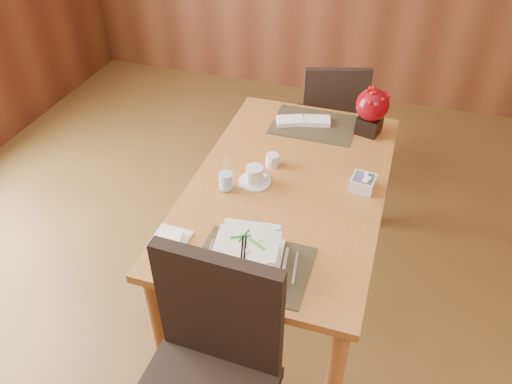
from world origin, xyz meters
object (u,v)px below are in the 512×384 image
(dining_table, at_px, (287,199))
(berry_decor, at_px, (372,109))
(creamer_jug, at_px, (272,160))
(near_chair, at_px, (208,371))
(water_glass, at_px, (226,175))
(soup_setting, at_px, (247,253))
(far_chair, at_px, (331,117))
(coffee_cup, at_px, (255,176))
(bread_plate, at_px, (170,240))
(sugar_caddy, at_px, (363,183))

(dining_table, relative_size, berry_decor, 5.82)
(creamer_jug, distance_m, near_chair, 1.08)
(water_glass, bearing_deg, soup_setting, -59.74)
(creamer_jug, xyz_separation_m, near_chair, (0.07, -1.06, -0.19))
(creamer_jug, height_order, far_chair, far_chair)
(coffee_cup, relative_size, near_chair, 0.15)
(soup_setting, distance_m, bread_plate, 0.35)
(dining_table, relative_size, creamer_jug, 17.97)
(water_glass, relative_size, sugar_caddy, 1.55)
(bread_plate, height_order, near_chair, near_chair)
(soup_setting, bearing_deg, berry_decor, 66.46)
(berry_decor, height_order, far_chair, berry_decor)
(bread_plate, bearing_deg, creamer_jug, 68.29)
(creamer_jug, distance_m, far_chair, 1.00)
(coffee_cup, bearing_deg, water_glass, -142.25)
(coffee_cup, bearing_deg, berry_decor, 53.27)
(creamer_jug, bearing_deg, berry_decor, 34.23)
(coffee_cup, height_order, water_glass, water_glass)
(dining_table, relative_size, far_chair, 1.66)
(soup_setting, xyz_separation_m, coffee_cup, (-0.13, 0.50, -0.02))
(water_glass, relative_size, near_chair, 0.16)
(dining_table, distance_m, soup_setting, 0.56)
(bread_plate, xyz_separation_m, near_chair, (0.33, -0.42, -0.16))
(sugar_caddy, bearing_deg, creamer_jug, 173.37)
(bread_plate, distance_m, near_chair, 0.56)
(sugar_caddy, bearing_deg, berry_decor, 94.62)
(soup_setting, distance_m, near_chair, 0.46)
(sugar_caddy, relative_size, far_chair, 0.12)
(berry_decor, bearing_deg, soup_setting, -106.38)
(sugar_caddy, bearing_deg, coffee_cup, -167.67)
(water_glass, distance_m, sugar_caddy, 0.64)
(creamer_jug, bearing_deg, water_glass, -134.28)
(creamer_jug, xyz_separation_m, far_chair, (0.14, 0.95, -0.27))
(bread_plate, bearing_deg, water_glass, 75.15)
(sugar_caddy, bearing_deg, bread_plate, -140.38)
(soup_setting, distance_m, berry_decor, 1.16)
(bread_plate, xyz_separation_m, far_chair, (0.39, 1.59, -0.24))
(dining_table, distance_m, bread_plate, 0.65)
(dining_table, xyz_separation_m, bread_plate, (-0.37, -0.52, 0.10))
(creamer_jug, xyz_separation_m, bread_plate, (-0.25, -0.64, -0.03))
(soup_setting, xyz_separation_m, creamer_jug, (-0.09, 0.66, -0.02))
(dining_table, height_order, coffee_cup, coffee_cup)
(soup_setting, relative_size, coffee_cup, 1.92)
(soup_setting, distance_m, water_glass, 0.48)
(near_chair, bearing_deg, water_glass, 107.21)
(far_chair, bearing_deg, coffee_cup, 64.61)
(dining_table, bearing_deg, water_glass, -154.15)
(berry_decor, height_order, bread_plate, berry_decor)
(creamer_jug, xyz_separation_m, sugar_caddy, (0.45, -0.05, 0.00))
(coffee_cup, height_order, far_chair, far_chair)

